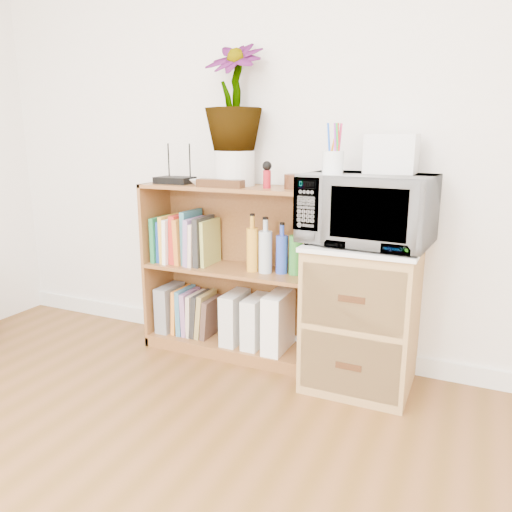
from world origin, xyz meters
The scene contains 21 objects.
skirting_board centered at (0.00, 2.24, 0.05)m, with size 4.00×0.02×0.10m, color white.
bookshelf centered at (-0.35, 2.10, 0.47)m, with size 1.00×0.30×0.95m, color brown.
wicker_unit centered at (0.40, 2.02, 0.35)m, with size 0.50×0.45×0.70m, color #9E7542.
microwave centered at (0.40, 2.02, 0.88)m, with size 0.58×0.39×0.32m, color silver.
pen_cup centered at (0.26, 1.93, 1.09)m, with size 0.09×0.09×0.10m, color white.
small_appliance centered at (0.48, 2.11, 1.13)m, with size 0.22×0.19×0.18m, color silver.
router centered at (-0.69, 2.08, 0.97)m, with size 0.20×0.14×0.04m, color black.
white_bowl centered at (-0.50, 2.07, 0.97)m, with size 0.13×0.13×0.03m, color white.
plant_pot centered at (-0.33, 2.12, 1.04)m, with size 0.21×0.21×0.18m, color silver.
potted_plant centered at (-0.33, 2.12, 1.40)m, with size 0.30×0.30×0.54m, color #32732E.
trinket_box centered at (-0.36, 2.00, 0.97)m, with size 0.25×0.06×0.04m, color #361B0E.
kokeshi_doll centered at (-0.12, 2.06, 1.00)m, with size 0.04×0.04×0.09m, color maroon.
wooden_bowl centered at (0.02, 2.11, 0.99)m, with size 0.12×0.12×0.07m, color #361C0E.
paint_jars centered at (0.14, 2.01, 0.98)m, with size 0.10×0.04×0.05m, color #D37580.
file_box centered at (-0.77, 2.10, 0.21)m, with size 0.08×0.22×0.27m, color gray.
magazine_holder_left centered at (-0.32, 2.09, 0.21)m, with size 0.09×0.23×0.29m, color silver.
magazine_holder_mid centered at (-0.20, 2.09, 0.21)m, with size 0.09×0.22×0.28m, color silver.
magazine_holder_right centered at (-0.06, 2.09, 0.23)m, with size 0.10×0.26×0.32m, color white.
cookbooks centered at (-0.64, 2.10, 0.63)m, with size 0.34×0.20×0.30m.
liquor_bottles centered at (-0.05, 2.10, 0.64)m, with size 0.38×0.07×0.30m.
lower_books centered at (-0.59, 2.10, 0.20)m, with size 0.25×0.19×0.27m.
Camera 1 is at (0.88, -0.27, 1.21)m, focal length 35.00 mm.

